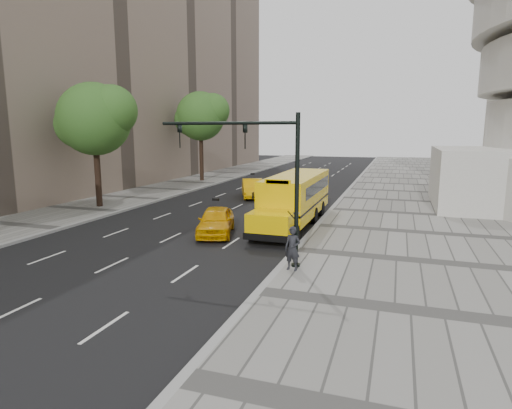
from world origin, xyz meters
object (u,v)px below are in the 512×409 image
(tree_b, at_px, (95,118))
(taxi_near, at_px, (216,221))
(traffic_signal, at_px, (264,170))
(taxi_far, at_px, (253,188))
(tree_c, at_px, (201,116))
(pedestrian, at_px, (292,248))
(school_bus, at_px, (296,195))

(tree_b, relative_size, taxi_near, 2.03)
(tree_b, xyz_separation_m, traffic_signal, (15.59, -9.28, -2.44))
(traffic_signal, bearing_deg, taxi_far, 110.33)
(tree_b, xyz_separation_m, tree_c, (0.00, 17.45, 0.73))
(taxi_near, distance_m, pedestrian, 7.55)
(tree_b, relative_size, traffic_signal, 1.42)
(taxi_far, bearing_deg, tree_c, 112.30)
(traffic_signal, bearing_deg, school_bus, 94.51)
(taxi_near, xyz_separation_m, pedestrian, (5.58, -5.07, 0.28))
(taxi_near, bearing_deg, pedestrian, -59.02)
(tree_c, height_order, taxi_near, tree_c)
(taxi_near, bearing_deg, traffic_signal, -64.11)
(taxi_far, xyz_separation_m, traffic_signal, (6.55, -17.68, 3.30))
(school_bus, bearing_deg, traffic_signal, -85.49)
(tree_b, relative_size, taxi_far, 1.90)
(pedestrian, bearing_deg, tree_c, 131.47)
(tree_b, xyz_separation_m, taxi_far, (9.04, 8.40, -5.75))
(taxi_far, distance_m, traffic_signal, 19.14)
(school_bus, relative_size, traffic_signal, 1.81)
(taxi_near, relative_size, taxi_far, 0.93)
(traffic_signal, bearing_deg, tree_b, 149.24)
(tree_b, bearing_deg, traffic_signal, -30.76)
(tree_c, xyz_separation_m, traffic_signal, (15.59, -26.73, -3.18))
(tree_b, height_order, tree_c, tree_c)
(tree_b, height_order, pedestrian, tree_b)
(taxi_far, distance_m, pedestrian, 19.86)
(school_bus, distance_m, pedestrian, 9.55)
(tree_c, height_order, school_bus, tree_c)
(tree_b, distance_m, traffic_signal, 18.31)
(tree_b, bearing_deg, school_bus, -1.93)
(taxi_far, xyz_separation_m, pedestrian, (7.94, -18.20, 0.25))
(pedestrian, xyz_separation_m, traffic_signal, (-1.39, 0.52, 3.05))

